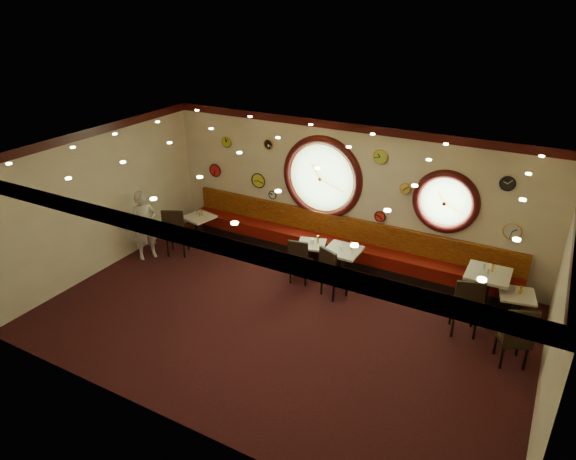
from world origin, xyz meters
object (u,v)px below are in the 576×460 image
object	(u,v)px
condiment_b_pepper	(313,242)
condiment_a_bottle	(202,213)
condiment_a_salt	(197,212)
condiment_c_pepper	(341,248)
condiment_b_salt	(311,241)
condiment_e_bottle	(521,290)
condiment_e_salt	(514,289)
condiment_d_salt	(484,267)
chair_d	(467,304)
table_e	(515,306)
chair_a	(175,229)
table_c	(342,262)
condiment_e_pepper	(518,292)
chair_c	(331,270)
chair_e	(517,333)
condiment_d_pepper	(488,272)
condiment_c_salt	(340,245)
waiter	(145,225)
condiment_a_pepper	(200,214)
table_a	(200,226)
condiment_c_bottle	(352,245)
condiment_d_bottle	(493,268)
condiment_b_bottle	(318,239)
table_d	(486,287)

from	to	relation	value
condiment_b_pepper	condiment_a_bottle	world-z (taller)	condiment_a_bottle
condiment_a_salt	condiment_c_pepper	distance (m)	3.94
condiment_b_salt	condiment_e_bottle	world-z (taller)	condiment_e_bottle
condiment_a_bottle	condiment_e_salt	bearing A→B (deg)	-0.06
condiment_d_salt	chair_d	bearing A→B (deg)	-94.36
table_e	condiment_e_bottle	world-z (taller)	condiment_e_bottle
chair_a	condiment_e_bottle	bearing A→B (deg)	-17.69
table_c	chair_a	distance (m)	3.99
condiment_e_pepper	chair_c	bearing A→B (deg)	-167.60
chair_e	condiment_d_pepper	distance (m)	1.56
condiment_c_salt	waiter	world-z (taller)	waiter
condiment_b_salt	condiment_e_pepper	distance (m)	4.29
condiment_e_salt	chair_d	bearing A→B (deg)	-130.04
table_e	condiment_a_pepper	xyz separation A→B (m)	(-7.28, -0.00, 0.33)
chair_d	condiment_d_pepper	world-z (taller)	chair_d
chair_d	condiment_e_salt	size ratio (longest dim) A/B	6.52
chair_e	condiment_a_bottle	distance (m)	7.51
chair_d	table_a	bearing A→B (deg)	156.16
condiment_e_salt	condiment_a_salt	bearing A→B (deg)	179.95
condiment_e_salt	chair_e	bearing A→B (deg)	-80.78
table_c	condiment_e_salt	world-z (taller)	same
condiment_c_salt	condiment_d_pepper	distance (m)	2.96
condiment_c_bottle	condiment_a_bottle	bearing A→B (deg)	179.34
table_e	condiment_b_salt	distance (m)	4.29
chair_c	condiment_e_salt	bearing A→B (deg)	36.99
condiment_b_salt	condiment_a_pepper	xyz separation A→B (m)	(-3.00, -0.10, 0.06)
condiment_a_bottle	condiment_e_bottle	bearing A→B (deg)	-0.22
table_c	condiment_b_salt	size ratio (longest dim) A/B	8.68
chair_a	condiment_c_pepper	size ratio (longest dim) A/B	8.20
condiment_c_salt	condiment_e_bottle	size ratio (longest dim) A/B	0.54
condiment_a_salt	condiment_a_pepper	xyz separation A→B (m)	(0.12, -0.06, -0.01)
chair_a	condiment_d_bottle	bearing A→B (deg)	-15.18
chair_e	condiment_b_bottle	distance (m)	4.52
chair_d	condiment_b_bottle	world-z (taller)	chair_d
condiment_a_bottle	chair_e	bearing A→B (deg)	-10.00
condiment_b_pepper	condiment_c_bottle	size ratio (longest dim) A/B	0.62
chair_a	table_d	bearing A→B (deg)	-15.75
table_d	waiter	world-z (taller)	waiter
condiment_c_pepper	condiment_d_pepper	distance (m)	2.91
table_a	condiment_c_salt	xyz separation A→B (m)	(3.77, -0.03, 0.39)
condiment_c_bottle	condiment_e_salt	distance (m)	3.23
condiment_a_pepper	condiment_e_bottle	distance (m)	7.32
condiment_c_pepper	condiment_a_bottle	xyz separation A→B (m)	(-3.79, 0.20, -0.06)
chair_c	condiment_d_bottle	world-z (taller)	chair_c
chair_e	condiment_b_salt	world-z (taller)	chair_e
table_c	condiment_c_salt	bearing A→B (deg)	141.89
condiment_a_pepper	condiment_c_pepper	distance (m)	3.82
table_e	condiment_a_pepper	distance (m)	7.29
table_c	condiment_e_pepper	size ratio (longest dim) A/B	7.85
condiment_d_pepper	condiment_e_bottle	size ratio (longest dim) A/B	0.64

